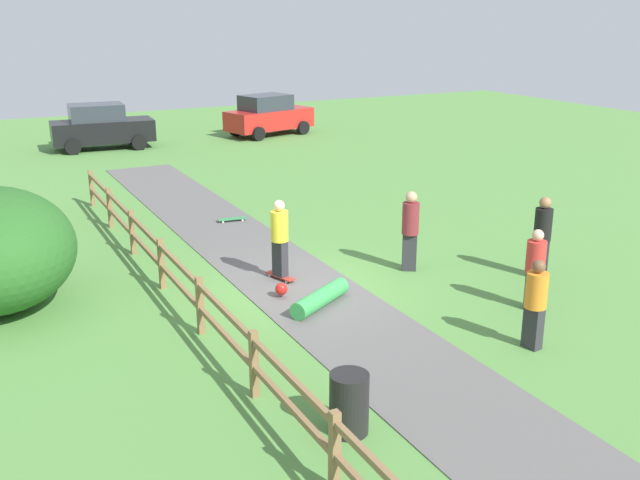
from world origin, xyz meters
name	(u,v)px	position (x,y,z in m)	size (l,w,h in m)	color
ground_plane	(298,287)	(0.00, 0.00, 0.00)	(60.00, 60.00, 0.00)	#568E42
asphalt_path	(298,287)	(0.00, 0.00, 0.01)	(2.40, 28.00, 0.02)	#605E5B
wooden_fence	(179,278)	(-2.60, 0.00, 0.67)	(0.12, 18.12, 1.10)	olive
trash_bin	(349,403)	(-1.80, -5.38, 0.45)	(0.56, 0.56, 0.90)	black
skater_riding	(280,236)	(-0.16, 0.58, 1.02)	(0.48, 0.82, 1.80)	#B23326
skater_fallen	(317,298)	(-0.13, -1.15, 0.20)	(1.61, 1.52, 0.36)	green
skateboard_loose	(232,219)	(0.54, 5.40, 0.09)	(0.82, 0.30, 0.08)	#338C4C
bystander_black	(542,233)	(5.04, -1.90, 1.02)	(0.53, 0.53, 1.84)	#2D2D33
bystander_orange	(536,300)	(2.38, -4.53, 0.90)	(0.42, 0.42, 1.63)	#2D2D33
bystander_maroon	(410,227)	(2.72, -0.19, 1.03)	(0.52, 0.52, 1.85)	#2D2D33
bystander_red	(535,266)	(3.61, -3.21, 0.91)	(0.54, 0.54, 1.65)	#2D2D33
parked_car_red	(268,115)	(7.40, 18.59, 0.96)	(4.50, 2.79, 1.92)	red
parked_car_black	(101,127)	(-0.36, 18.60, 0.96)	(4.31, 2.23, 1.92)	black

